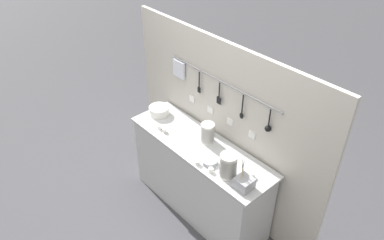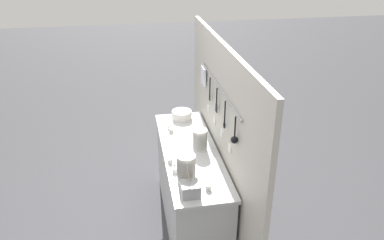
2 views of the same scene
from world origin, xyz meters
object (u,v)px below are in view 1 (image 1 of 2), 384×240
cup_edge_near (160,127)px  cup_centre (197,163)px  bowl_stack_short_front (228,166)px  cup_by_caddy (211,170)px  bowl_stack_tall_left (208,133)px  cup_mid_row (252,175)px  steel_mixing_bowl (210,162)px  plate_stack (159,111)px  cutlery_caddy (244,183)px  cup_back_right (165,130)px

cup_edge_near → cup_centre: 0.64m
bowl_stack_short_front → cup_by_caddy: size_ratio=5.16×
bowl_stack_tall_left → cup_mid_row: bearing=-5.0°
steel_mixing_bowl → cup_mid_row: size_ratio=3.01×
plate_stack → cup_edge_near: bearing=-36.4°
plate_stack → steel_mixing_bowl: bearing=-8.7°
plate_stack → steel_mixing_bowl: (0.92, -0.14, -0.03)m
cutlery_caddy → cup_centre: cutlery_caddy is taller
cutlery_caddy → cup_by_caddy: size_ratio=5.98×
cup_edge_near → cup_back_right: same height
cutlery_caddy → cup_centre: (-0.46, -0.10, -0.03)m
cutlery_caddy → plate_stack: bearing=174.2°
bowl_stack_short_front → bowl_stack_tall_left: bowl_stack_short_front is taller
steel_mixing_bowl → cup_edge_near: cup_edge_near is taller
bowl_stack_short_front → bowl_stack_tall_left: (-0.46, 0.20, -0.01)m
cutlery_caddy → cup_edge_near: cutlery_caddy is taller
bowl_stack_tall_left → cup_back_right: (-0.38, -0.22, -0.08)m
bowl_stack_short_front → cup_edge_near: bowl_stack_short_front is taller
bowl_stack_tall_left → cutlery_caddy: 0.67m
plate_stack → cup_mid_row: plate_stack is taller
steel_mixing_bowl → cup_edge_near: size_ratio=3.01×
bowl_stack_short_front → cutlery_caddy: size_ratio=0.86×
plate_stack → cup_mid_row: (1.28, 0.01, -0.02)m
steel_mixing_bowl → cup_centre: 0.11m
cup_edge_near → plate_stack: bearing=143.6°
bowl_stack_tall_left → cup_edge_near: bowl_stack_tall_left is taller
cup_mid_row → cup_back_right: bearing=-170.6°
cup_mid_row → steel_mixing_bowl: bearing=-157.4°
steel_mixing_bowl → plate_stack: bearing=171.3°
plate_stack → cup_back_right: plate_stack is taller
cup_by_caddy → bowl_stack_tall_left: bearing=140.4°
cutlery_caddy → cup_edge_near: 1.10m
bowl_stack_short_front → cup_mid_row: bearing=44.4°
steel_mixing_bowl → cutlery_caddy: cutlery_caddy is taller
cup_mid_row → cup_back_right: size_ratio=1.00×
cup_centre → cup_back_right: bearing=172.3°
plate_stack → cutlery_caddy: bearing=-5.8°
bowl_stack_short_front → plate_stack: (-1.13, 0.13, -0.07)m
bowl_stack_tall_left → cup_centre: (0.18, -0.29, -0.08)m
bowl_stack_tall_left → cutlery_caddy: (0.64, -0.20, -0.05)m
bowl_stack_short_front → steel_mixing_bowl: (-0.21, -0.01, -0.10)m
bowl_stack_short_front → plate_stack: bearing=173.2°
cup_edge_near → cup_mid_row: bearing=9.0°
cup_centre → cup_mid_row: bearing=29.4°
steel_mixing_bowl → cup_mid_row: 0.39m
bowl_stack_short_front → bowl_stack_tall_left: 0.50m
cup_centre → cup_back_right: size_ratio=1.00×
plate_stack → cup_centre: (0.85, -0.23, -0.02)m
cutlery_caddy → cup_by_caddy: (-0.31, -0.07, -0.03)m
bowl_stack_short_front → cutlery_caddy: bearing=0.3°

